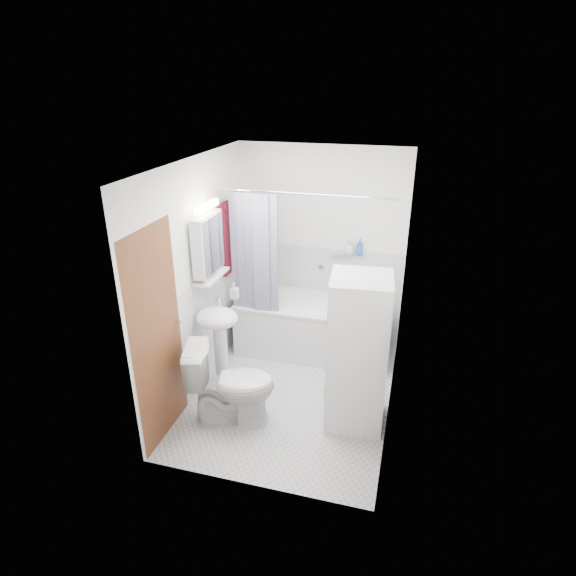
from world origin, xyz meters
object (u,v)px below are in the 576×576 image
(bathtub, at_px, (310,323))
(washer_dryer, at_px, (357,353))
(sink, at_px, (218,331))
(toilet, at_px, (231,385))

(bathtub, xyz_separation_m, washer_dryer, (0.71, -1.17, 0.40))
(bathtub, distance_m, sink, 1.31)
(sink, relative_size, washer_dryer, 0.69)
(sink, distance_m, washer_dryer, 1.44)
(washer_dryer, bearing_deg, bathtub, 115.47)
(bathtub, relative_size, sink, 1.63)
(washer_dryer, relative_size, toilet, 1.82)
(washer_dryer, bearing_deg, sink, 169.03)
(sink, height_order, washer_dryer, washer_dryer)
(sink, bearing_deg, toilet, -56.09)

